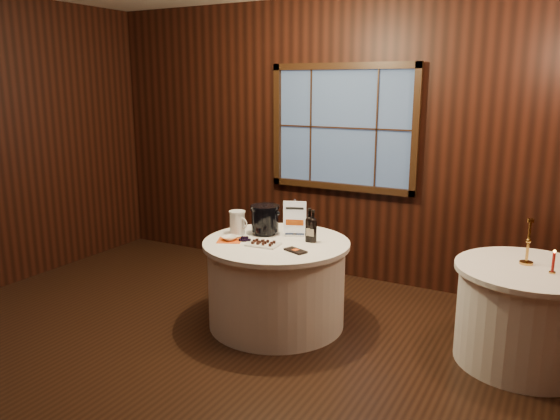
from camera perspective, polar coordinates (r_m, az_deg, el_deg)
The scene contains 16 objects.
ground at distance 4.27m, azimuth -7.18°, elevation -16.59°, with size 6.00×6.00×0.00m, color black.
back_wall at distance 5.93m, azimuth 6.65°, elevation 7.53°, with size 6.00×0.10×3.00m.
main_table at distance 4.87m, azimuth -0.38°, elevation -7.60°, with size 1.28×1.28×0.77m.
side_table at distance 4.62m, azimuth 24.22°, elevation -9.98°, with size 1.08×1.08×0.77m.
sign_stand at distance 4.89m, azimuth 1.52°, elevation -1.42°, with size 0.20×0.15×0.33m.
port_bottle_left at distance 4.71m, azimuth 3.08°, elevation -1.81°, with size 0.07×0.08×0.30m.
port_bottle_right at distance 4.70m, azimuth 3.46°, elevation -1.92°, with size 0.07×0.07×0.28m.
ice_bucket at distance 4.94m, azimuth -1.57°, elevation -0.95°, with size 0.26×0.26×0.27m.
chocolate_plate at distance 4.62m, azimuth -1.77°, elevation -3.53°, with size 0.28×0.20×0.04m.
chocolate_box at distance 4.46m, azimuth 1.64°, elevation -4.27°, with size 0.19×0.10×0.02m, color black.
grape_bunch at distance 4.75m, azimuth -3.79°, elevation -3.06°, with size 0.17×0.09×0.04m.
glass_pitcher at distance 4.96m, azimuth -4.46°, elevation -1.30°, with size 0.20×0.15×0.21m.
orange_napkin at distance 4.79m, azimuth -5.28°, elevation -3.15°, with size 0.21×0.21×0.00m, color #E75113.
cracker_bowl at distance 4.79m, azimuth -5.28°, elevation -2.94°, with size 0.14×0.14×0.03m, color white.
brass_candlestick at distance 4.53m, azimuth 24.46°, elevation -3.61°, with size 0.10×0.10×0.36m.
red_candle at distance 4.41m, azimuth 26.64°, elevation -5.06°, with size 0.05×0.05×0.18m.
Camera 1 is at (2.22, -2.98, 2.11)m, focal length 35.00 mm.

